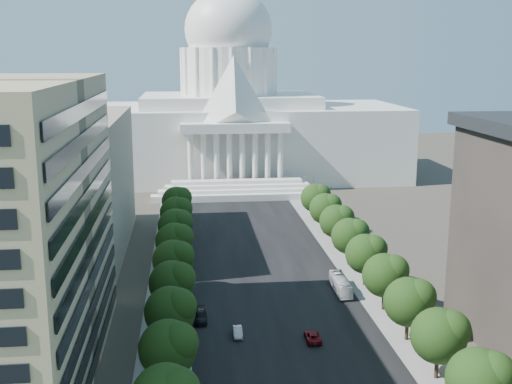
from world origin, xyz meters
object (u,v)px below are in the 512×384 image
object	(u,v)px
car_silver	(238,332)
car_red	(313,337)
car_dark_b	(200,316)
city_bus	(341,284)

from	to	relation	value
car_silver	car_red	size ratio (longest dim) A/B	0.83
car_red	car_dark_b	xyz separation A→B (m)	(-17.03, 9.27, 0.14)
car_silver	car_dark_b	world-z (taller)	car_dark_b
car_silver	city_bus	xyz separation A→B (m)	(20.43, 16.89, 0.76)
car_silver	car_dark_b	bearing A→B (deg)	132.59
car_dark_b	car_silver	bearing A→B (deg)	-48.77
car_red	car_dark_b	world-z (taller)	car_dark_b
car_red	car_silver	bearing A→B (deg)	-13.05
car_dark_b	city_bus	distance (m)	28.18
car_silver	car_dark_b	distance (m)	8.59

